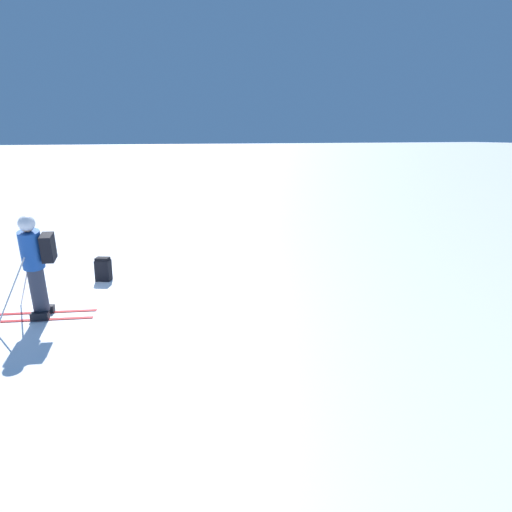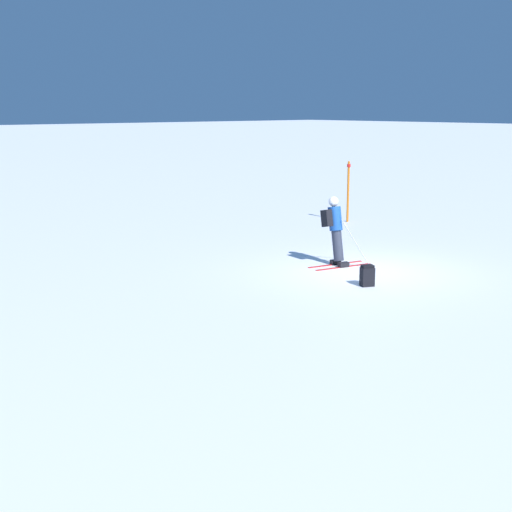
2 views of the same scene
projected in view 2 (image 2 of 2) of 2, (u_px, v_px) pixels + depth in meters
name	position (u px, v px, depth m)	size (l,w,h in m)	color
ground_plane	(364.00, 271.00, 18.06)	(300.00, 300.00, 0.00)	white
skier	(335.00, 227.00, 18.62)	(1.26, 1.76, 1.82)	red
spare_backpack	(367.00, 276.00, 16.53)	(0.33, 0.37, 0.50)	black
trail_marker	(348.00, 189.00, 25.59)	(0.13, 0.13, 2.18)	orange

